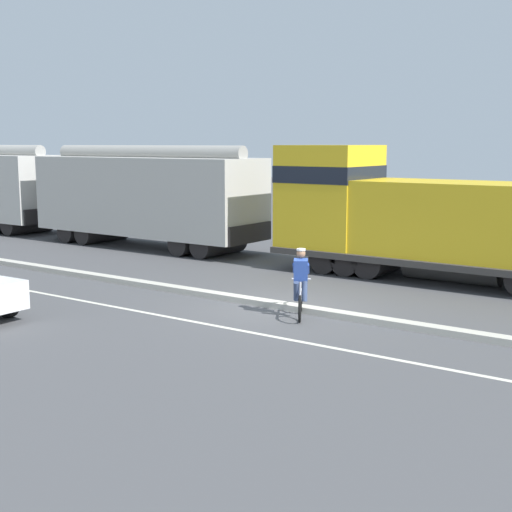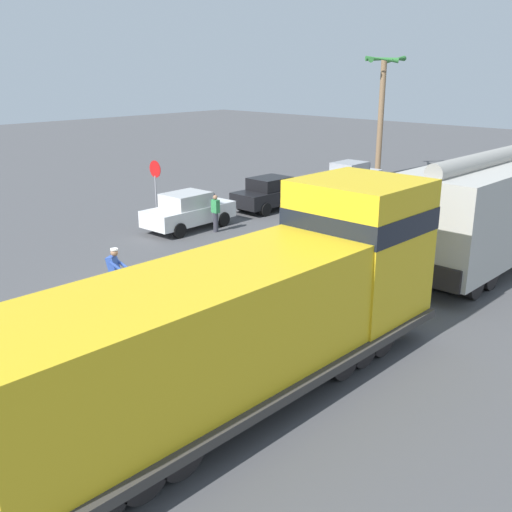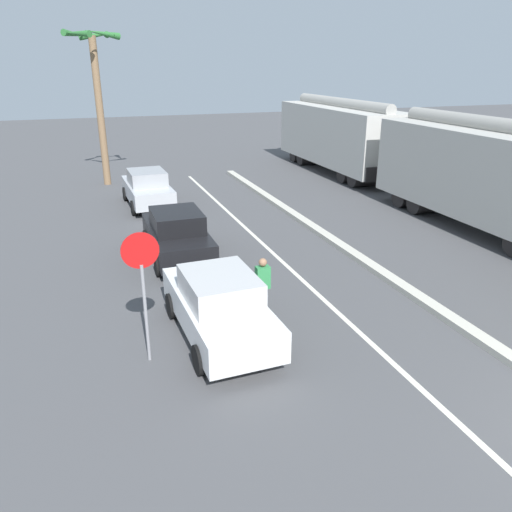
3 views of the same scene
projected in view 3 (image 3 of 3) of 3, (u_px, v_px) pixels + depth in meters
median_curb at (427, 303)px, 13.10m from camera, size 0.36×36.00×0.16m
lane_stripe at (346, 320)px, 12.38m from camera, size 0.14×36.00×0.01m
hopper_car_lead at (490, 176)px, 18.40m from camera, size 2.90×10.60×4.18m
hopper_car_middle at (339, 136)px, 28.59m from camera, size 2.90×10.60×4.18m
parked_car_white at (219, 305)px, 11.36m from camera, size 1.94×4.25×1.62m
parked_car_black at (177, 234)px, 16.05m from camera, size 1.88×4.22×1.62m
parked_car_silver at (147, 188)px, 22.02m from camera, size 1.93×4.25×1.62m
stop_sign at (142, 273)px, 10.02m from camera, size 0.76×0.08×2.88m
palm_tree_near at (97, 75)px, 24.43m from camera, size 2.71×2.74×7.53m
pedestrian_by_cars at (263, 288)px, 12.14m from camera, size 0.34×0.22×1.62m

